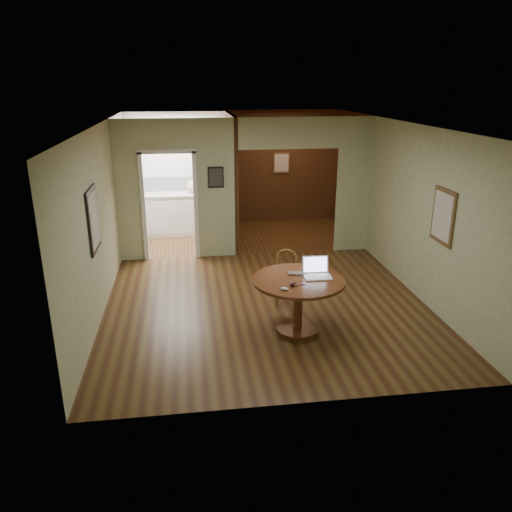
{
  "coord_description": "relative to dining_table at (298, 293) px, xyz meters",
  "views": [
    {
      "loc": [
        -1.15,
        -7.01,
        3.34
      ],
      "look_at": [
        -0.2,
        -0.2,
        0.92
      ],
      "focal_mm": 35.0,
      "sensor_mm": 36.0,
      "label": 1
    }
  ],
  "objects": [
    {
      "name": "floor",
      "position": [
        -0.3,
        0.86,
        -0.59
      ],
      "size": [
        5.0,
        5.0,
        0.0
      ],
      "primitive_type": "plane",
      "color": "#422312",
      "rests_on": "ground"
    },
    {
      "name": "chair",
      "position": [
        0.02,
        0.96,
        -0.1
      ],
      "size": [
        0.46,
        0.46,
        0.88
      ],
      "rotation": [
        0.0,
        0.0,
        -0.28
      ],
      "color": "#A57A3A",
      "rests_on": "ground"
    },
    {
      "name": "open_laptop",
      "position": [
        0.27,
        0.08,
        0.27
      ],
      "size": [
        0.38,
        0.33,
        0.26
      ],
      "rotation": [
        0.0,
        0.0,
        -0.04
      ],
      "color": "silver",
      "rests_on": "dining_table"
    },
    {
      "name": "mouse",
      "position": [
        -0.26,
        -0.35,
        0.23
      ],
      "size": [
        0.12,
        0.09,
        0.04
      ],
      "primitive_type": "ellipsoid",
      "rotation": [
        0.0,
        0.0,
        -0.38
      ],
      "color": "silver",
      "rests_on": "dining_table"
    },
    {
      "name": "grocery_bag",
      "position": [
        -1.34,
        5.06,
        0.49
      ],
      "size": [
        0.35,
        0.33,
        0.28
      ],
      "primitive_type": "ellipsoid",
      "rotation": [
        0.0,
        0.0,
        -0.43
      ],
      "color": "beige",
      "rests_on": "kitchen_cabinet"
    },
    {
      "name": "kitchen_cabinet",
      "position": [
        -1.65,
        5.06,
        -0.11
      ],
      "size": [
        2.06,
        0.6,
        0.94
      ],
      "color": "white",
      "rests_on": "ground"
    },
    {
      "name": "pen",
      "position": [
        -0.02,
        -0.22,
        0.21
      ],
      "size": [
        0.13,
        0.03,
        0.01
      ],
      "primitive_type": "cylinder",
      "rotation": [
        0.0,
        1.57,
        0.16
      ],
      "color": "#0D0F5C",
      "rests_on": "dining_table"
    },
    {
      "name": "closed_laptop",
      "position": [
        0.03,
        0.14,
        0.22
      ],
      "size": [
        0.32,
        0.23,
        0.02
      ],
      "primitive_type": "imported",
      "rotation": [
        0.0,
        0.0,
        -0.12
      ],
      "color": "silver",
      "rests_on": "dining_table"
    },
    {
      "name": "wine_glass",
      "position": [
        -0.13,
        -0.23,
        0.26
      ],
      "size": [
        0.09,
        0.09,
        0.1
      ],
      "primitive_type": null,
      "color": "white",
      "rests_on": "dining_table"
    },
    {
      "name": "dining_table",
      "position": [
        0.0,
        0.0,
        0.0
      ],
      "size": [
        1.27,
        1.27,
        0.79
      ],
      "rotation": [
        0.0,
        0.0,
        -0.2
      ],
      "color": "brown",
      "rests_on": "ground"
    },
    {
      "name": "room_shell",
      "position": [
        -0.76,
        3.95,
        0.7
      ],
      "size": [
        5.2,
        7.5,
        5.0
      ],
      "color": "silver",
      "rests_on": "ground"
    }
  ]
}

